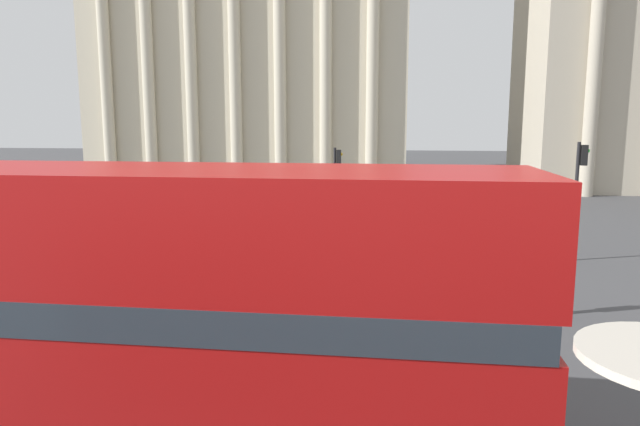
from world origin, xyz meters
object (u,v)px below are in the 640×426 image
object	(u,v)px
traffic_light_mid	(579,184)
pedestrian_white	(388,192)
plaza_building_left	(255,29)
pedestrian_grey	(460,185)
pedestrian_olive	(411,202)
traffic_light_near	(189,229)
pedestrian_black	(561,278)
traffic_light_far	(336,175)
double_decker_bus	(159,303)

from	to	relation	value
traffic_light_mid	pedestrian_white	distance (m)	13.36
plaza_building_left	pedestrian_grey	xyz separation A→B (m)	(15.92, -13.34, -11.52)
traffic_light_mid	pedestrian_olive	world-z (taller)	traffic_light_mid
traffic_light_near	pedestrian_white	distance (m)	19.23
traffic_light_mid	pedestrian_black	bearing A→B (deg)	-109.15
traffic_light_far	pedestrian_white	size ratio (longest dim) A/B	2.23
double_decker_bus	pedestrian_white	distance (m)	25.04
pedestrian_grey	pedestrian_olive	world-z (taller)	pedestrian_grey
pedestrian_grey	traffic_light_mid	bearing A→B (deg)	10.20
pedestrian_white	pedestrian_grey	bearing A→B (deg)	95.59
pedestrian_grey	pedestrian_black	bearing A→B (deg)	1.81
plaza_building_left	pedestrian_grey	world-z (taller)	plaza_building_left
pedestrian_black	pedestrian_white	world-z (taller)	pedestrian_white
pedestrian_grey	pedestrian_white	distance (m)	5.38
traffic_light_mid	pedestrian_olive	distance (m)	9.48
traffic_light_near	pedestrian_white	bearing A→B (deg)	75.82
traffic_light_far	traffic_light_mid	bearing A→B (deg)	-31.12
pedestrian_olive	pedestrian_black	bearing A→B (deg)	-143.41
traffic_light_near	pedestrian_white	size ratio (longest dim) A/B	2.01
double_decker_bus	pedestrian_black	xyz separation A→B (m)	(7.35, 7.35, -1.41)
double_decker_bus	traffic_light_far	bearing A→B (deg)	91.85
plaza_building_left	pedestrian_grey	bearing A→B (deg)	-39.96
pedestrian_black	pedestrian_white	distance (m)	18.08
plaza_building_left	pedestrian_black	size ratio (longest dim) A/B	16.15
double_decker_bus	pedestrian_white	world-z (taller)	double_decker_bus
double_decker_bus	traffic_light_mid	world-z (taller)	double_decker_bus
traffic_light_far	pedestrian_olive	xyz separation A→B (m)	(3.49, 2.14, -1.48)
pedestrian_grey	pedestrian_olive	size ratio (longest dim) A/B	1.12
plaza_building_left	pedestrian_olive	distance (m)	26.86
pedestrian_black	double_decker_bus	bearing A→B (deg)	-60.39
traffic_light_near	pedestrian_grey	bearing A→B (deg)	67.70
double_decker_bus	pedestrian_olive	world-z (taller)	double_decker_bus
traffic_light_near	pedestrian_black	size ratio (longest dim) A/B	2.04
traffic_light_near	pedestrian_white	xyz separation A→B (m)	(4.70, 18.61, -1.23)
traffic_light_mid	pedestrian_grey	bearing A→B (deg)	99.15
pedestrian_black	pedestrian_olive	xyz separation A→B (m)	(-3.37, 13.58, -0.00)
pedestrian_black	pedestrian_olive	bearing A→B (deg)	178.55
plaza_building_left	pedestrian_black	world-z (taller)	plaza_building_left
pedestrian_white	traffic_light_mid	bearing A→B (deg)	-1.75
traffic_light_far	plaza_building_left	bearing A→B (deg)	112.40
traffic_light_mid	traffic_light_far	distance (m)	10.46
pedestrian_white	plaza_building_left	bearing A→B (deg)	-176.79
pedestrian_grey	pedestrian_black	distance (m)	20.76
pedestrian_white	double_decker_bus	bearing A→B (deg)	-38.29
traffic_light_mid	pedestrian_black	distance (m)	6.63
double_decker_bus	plaza_building_left	xyz separation A→B (m)	(-8.85, 41.46, 10.24)
traffic_light_near	pedestrian_black	bearing A→B (deg)	6.85
traffic_light_mid	pedestrian_olive	size ratio (longest dim) A/B	2.56
traffic_light_mid	pedestrian_grey	size ratio (longest dim) A/B	2.28
traffic_light_mid	pedestrian_olive	xyz separation A→B (m)	(-5.46, 7.54, -1.76)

